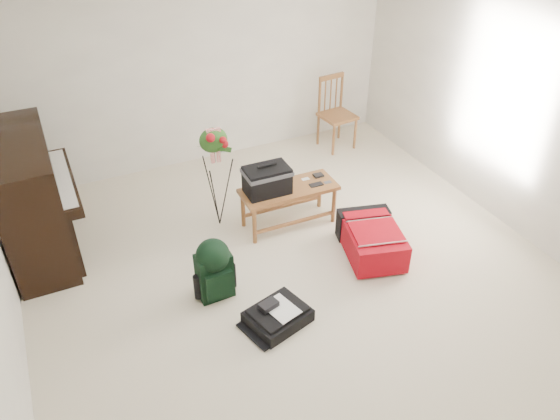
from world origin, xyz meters
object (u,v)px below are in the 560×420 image
bench (274,183)px  dining_chair (336,114)px  green_backpack (214,267)px  flower_stand (216,178)px  piano (33,201)px  black_duffel (278,315)px  red_suitcase (369,237)px

bench → dining_chair: (1.57, 1.39, -0.09)m
green_backpack → flower_stand: flower_stand is taller
piano → black_duffel: size_ratio=2.45×
dining_chair → green_backpack: bearing=-145.5°
bench → green_backpack: (-0.95, -0.76, -0.22)m
piano → black_duffel: bearing=-48.7°
black_duffel → green_backpack: green_backpack is taller
red_suitcase → flower_stand: (-1.23, 1.11, 0.41)m
black_duffel → green_backpack: bearing=108.5°
bench → dining_chair: bearing=42.7°
piano → red_suitcase: piano is taller
dining_chair → black_duffel: 3.47m
red_suitcase → black_duffel: bearing=-143.3°
black_duffel → piano: bearing=115.5°
dining_chair → black_duffel: dining_chair is taller
red_suitcase → black_duffel: (-1.28, -0.52, -0.10)m
black_duffel → flower_stand: 1.71m
bench → dining_chair: dining_chair is taller
bench → flower_stand: (-0.53, 0.32, 0.02)m
dining_chair → green_backpack: 3.31m
bench → flower_stand: bearing=150.3°
dining_chair → flower_stand: (-2.10, -1.07, 0.11)m
piano → flower_stand: bearing=-11.4°
black_duffel → green_backpack: size_ratio=0.96×
black_duffel → dining_chair: bearing=35.7°
dining_chair → piano: bearing=-175.6°
piano → green_backpack: piano is taller
red_suitcase → bench: bearing=146.2°
piano → bench: 2.42m
green_backpack → flower_stand: size_ratio=0.53×
red_suitcase → flower_stand: 1.71m
dining_chair → flower_stand: 2.36m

